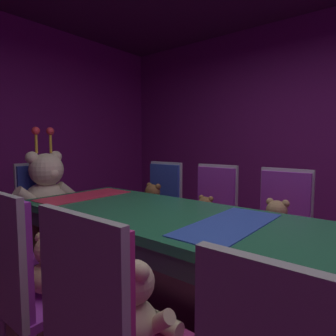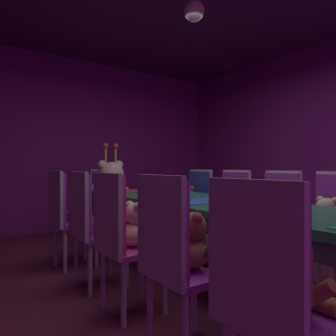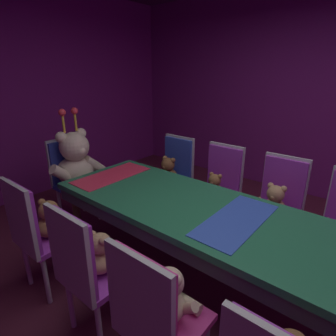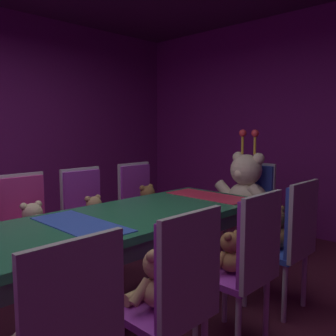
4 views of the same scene
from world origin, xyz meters
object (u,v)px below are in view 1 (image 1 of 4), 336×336
Objects in this scene: teddy_left_3 at (52,267)px; chair_right_4 at (161,199)px; teddy_left_2 at (134,306)px; chair_right_3 at (213,207)px; teddy_right_4 at (152,201)px; teddy_right_3 at (205,213)px; king_teddy_bear at (48,189)px; banquet_table at (229,240)px; chair_right_2 at (282,218)px; chair_left_3 at (21,275)px; teddy_right_2 at (276,223)px; throne_chair at (40,201)px; chair_left_2 at (102,326)px.

teddy_left_3 is 0.31× the size of chair_right_4.
teddy_left_2 is at bearing 37.43° from chair_right_4.
chair_right_3 reaches higher than teddy_right_4.
teddy_right_3 is 1.54m from king_teddy_bear.
teddy_left_3 reaches higher than teddy_right_3.
teddy_left_3 is (-0.72, 0.59, -0.07)m from banquet_table.
chair_right_3 is at bearing -90.29° from chair_right_2.
chair_right_4 is at bearing 54.83° from banquet_table.
teddy_right_2 is (1.59, -0.61, -0.01)m from chair_left_3.
chair_right_4 is at bearing 20.09° from chair_left_3.
king_teddy_bear is at bearing -56.75° from chair_right_3.
teddy_right_3 is at bearing 0.71° from chair_left_3.
chair_left_3 is at bearing 21.78° from teddy_right_4.
teddy_right_3 is 0.82× the size of teddy_right_4.
chair_right_4 is 1.12× the size of king_teddy_bear.
teddy_right_2 is at bearing 0.00° from chair_right_2.
teddy_left_2 reaches higher than teddy_right_3.
chair_right_3 is at bearing 34.76° from banquet_table.
banquet_table is 3.20× the size of throne_chair.
chair_left_3 is at bearing 145.60° from banquet_table.
chair_right_2 is at bearing 24.00° from king_teddy_bear.
chair_left_3 reaches higher than teddy_right_2.
teddy_left_2 is 0.34× the size of chair_left_3.
chair_right_4 is (1.58, 0.63, 0.01)m from teddy_left_3.
chair_left_2 is at bearing 35.01° from chair_right_4.
teddy_left_2 is 0.34× the size of chair_right_2.
chair_right_3 is 1.75m from throne_chair.
chair_left_3 and chair_right_3 have the same top height.
chair_left_2 is at bearing 37.43° from teddy_right_4.
king_teddy_bear is at bearing -45.70° from teddy_right_4.
banquet_table is 9.30× the size of teddy_left_2.
chair_left_2 reaches higher than teddy_right_3.
teddy_right_2 is at bearing 76.65° from chair_right_3.
teddy_right_4 is at bearing 37.43° from chair_left_2.
teddy_left_2 is at bearing -75.74° from chair_left_3.
chair_right_4 is at bearing 180.00° from teddy_right_4.
banquet_table is 0.73m from teddy_right_2.
teddy_right_4 is at bearing -0.00° from chair_right_4.
banquet_table is 0.86m from chair_left_2.
throne_chair is at bearing -51.59° from teddy_right_4.
king_teddy_bear reaches higher than throne_chair.
king_teddy_bear is at bearing -0.00° from throne_chair.
king_teddy_bear reaches higher than teddy_left_2.
teddy_right_3 is 0.61m from teddy_right_4.
king_teddy_bear is at bearing -61.20° from teddy_right_3.
teddy_right_2 reaches higher than teddy_left_3.
king_teddy_bear reaches higher than chair_left_2.
teddy_right_2 is 0.64m from chair_right_3.
teddy_left_2 is 2.07m from king_teddy_bear.
chair_left_2 is 0.58m from chair_left_3.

